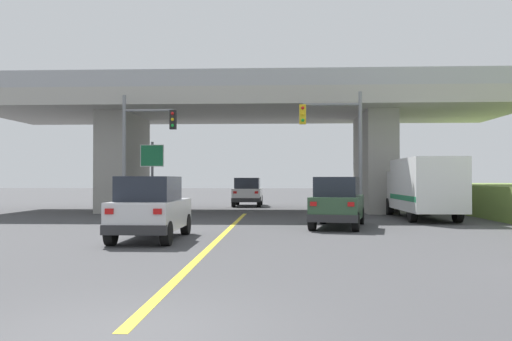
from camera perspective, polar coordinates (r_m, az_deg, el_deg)
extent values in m
plane|color=#424244|center=(32.78, -0.87, -4.29)|extent=(160.00, 160.00, 0.00)
cube|color=#A8A59E|center=(33.01, -0.87, 6.65)|extent=(31.45, 10.22, 0.93)
cube|color=#9A9891|center=(34.07, -13.77, 0.75)|extent=(1.69, 6.13, 5.81)
cube|color=#9A9891|center=(33.15, 12.38, 0.79)|extent=(1.69, 6.13, 5.81)
cube|color=#9EA0A5|center=(28.27, -1.50, 9.81)|extent=(31.45, 0.20, 0.90)
cube|color=#9EA0A5|center=(38.04, -0.41, 7.04)|extent=(31.45, 0.20, 0.90)
cube|color=yellow|center=(18.59, -3.61, -6.88)|extent=(0.20, 23.38, 0.01)
cube|color=silver|center=(17.64, -10.96, -4.56)|extent=(1.83, 4.26, 0.90)
cube|color=#1E232D|center=(17.30, -11.20, -1.88)|extent=(1.61, 2.35, 0.76)
cube|color=#2D2D30|center=(15.66, -12.77, -6.16)|extent=(1.87, 0.20, 0.28)
cube|color=red|center=(15.75, -15.25, -4.19)|extent=(0.24, 0.06, 0.16)
cube|color=red|center=(15.38, -10.35, -4.28)|extent=(0.24, 0.06, 0.16)
cylinder|color=black|center=(19.40, -12.21, -5.55)|extent=(0.26, 0.72, 0.72)
cylinder|color=black|center=(19.05, -7.44, -5.65)|extent=(0.26, 0.72, 0.72)
cylinder|color=black|center=(16.38, -15.07, -6.41)|extent=(0.26, 0.72, 0.72)
cylinder|color=black|center=(15.96, -9.44, -6.57)|extent=(0.26, 0.72, 0.72)
cube|color=#2D4C33|center=(21.98, 8.65, -3.84)|extent=(2.65, 4.64, 0.90)
cube|color=#1E232D|center=(21.63, 8.57, -1.69)|extent=(2.04, 2.67, 0.76)
cube|color=#2D2D30|center=(19.88, 8.06, -5.05)|extent=(1.85, 0.57, 0.28)
cube|color=red|center=(19.87, 6.08, -3.52)|extent=(0.25, 0.11, 0.16)
cube|color=red|center=(19.72, 10.00, -3.53)|extent=(0.25, 0.11, 0.16)
cylinder|color=black|center=(23.72, 7.10, -4.71)|extent=(0.40, 0.76, 0.72)
cylinder|color=black|center=(23.57, 11.00, -4.73)|extent=(0.40, 0.76, 0.72)
cylinder|color=black|center=(20.49, 5.96, -5.32)|extent=(0.40, 0.76, 0.72)
cylinder|color=black|center=(20.32, 10.48, -5.35)|extent=(0.40, 0.76, 0.72)
cube|color=silver|center=(30.24, 15.76, -1.89)|extent=(2.20, 2.00, 1.90)
cube|color=white|center=(26.63, 17.57, -1.42)|extent=(2.31, 5.43, 2.46)
cube|color=#197F4C|center=(26.65, 17.57, -2.74)|extent=(2.33, 5.32, 0.24)
cylinder|color=black|center=(30.06, 13.90, -3.71)|extent=(0.30, 0.90, 0.90)
cylinder|color=black|center=(30.51, 17.60, -3.66)|extent=(0.30, 0.90, 0.90)
cylinder|color=black|center=(25.11, 16.17, -4.27)|extent=(0.30, 0.90, 0.90)
cylinder|color=black|center=(25.65, 20.52, -4.17)|extent=(0.30, 0.90, 0.90)
cube|color=silver|center=(38.79, -0.88, -2.57)|extent=(1.94, 4.43, 0.90)
cube|color=#1E232D|center=(38.45, -0.91, -1.35)|extent=(1.71, 2.44, 0.76)
cube|color=#2D2D30|center=(36.64, -1.09, -3.15)|extent=(1.98, 0.20, 0.28)
cube|color=red|center=(36.61, -2.23, -2.32)|extent=(0.24, 0.06, 0.16)
cube|color=red|center=(36.52, 0.05, -2.33)|extent=(0.24, 0.06, 0.16)
cylinder|color=black|center=(40.53, -1.96, -3.13)|extent=(0.26, 0.72, 0.72)
cylinder|color=black|center=(40.43, 0.50, -3.14)|extent=(0.26, 0.72, 0.72)
cylinder|color=black|center=(37.21, -2.38, -3.33)|extent=(0.26, 0.72, 0.72)
cylinder|color=black|center=(37.10, 0.31, -3.34)|extent=(0.26, 0.72, 0.72)
cylinder|color=slate|center=(26.70, 10.96, 1.60)|extent=(0.18, 0.18, 6.20)
cylinder|color=slate|center=(26.76, 7.96, 6.92)|extent=(2.80, 0.12, 0.12)
cube|color=gold|center=(26.61, 4.94, 5.92)|extent=(0.32, 0.26, 0.96)
sphere|color=red|center=(26.50, 4.96, 6.60)|extent=(0.16, 0.16, 0.16)
sphere|color=gold|center=(26.46, 4.96, 5.96)|extent=(0.16, 0.16, 0.16)
sphere|color=green|center=(26.42, 4.96, 5.31)|extent=(0.16, 0.16, 0.16)
cylinder|color=slate|center=(27.92, -13.76, 1.47)|extent=(0.18, 0.18, 6.16)
cylinder|color=slate|center=(27.79, -11.27, 6.25)|extent=(2.48, 0.12, 0.12)
cube|color=black|center=(27.46, -8.75, 5.32)|extent=(0.32, 0.26, 0.96)
sphere|color=red|center=(27.35, -8.81, 5.98)|extent=(0.16, 0.16, 0.16)
sphere|color=gold|center=(27.31, -8.81, 5.35)|extent=(0.16, 0.16, 0.16)
sphere|color=green|center=(27.28, -8.82, 4.73)|extent=(0.16, 0.16, 0.16)
cylinder|color=#56595E|center=(30.96, -10.90, -0.74)|extent=(0.14, 0.14, 4.03)
cube|color=#197242|center=(30.93, -10.92, 1.55)|extent=(1.25, 0.08, 1.16)
cube|color=white|center=(30.93, -10.92, 1.55)|extent=(1.33, 0.04, 1.24)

